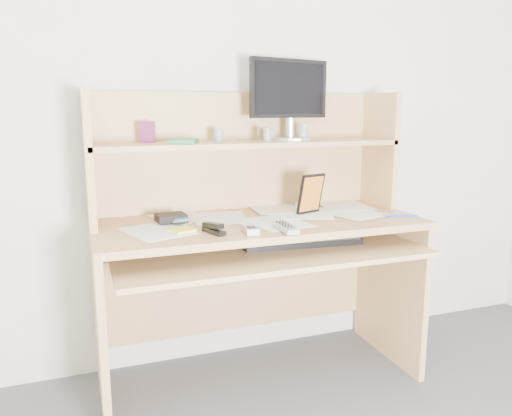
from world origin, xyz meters
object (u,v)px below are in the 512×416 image
object	(u,v)px
tv_remote	(285,228)
game_case	(311,194)
desk	(254,228)
keyboard	(300,239)
monitor	(290,97)

from	to	relation	value
tv_remote	game_case	bearing A→B (deg)	50.09
desk	keyboard	world-z (taller)	desk
desk	monitor	bearing A→B (deg)	25.35
tv_remote	game_case	world-z (taller)	game_case
desk	monitor	size ratio (longest dim) A/B	3.34
tv_remote	keyboard	bearing A→B (deg)	51.29
desk	tv_remote	size ratio (longest dim) A/B	7.88
game_case	tv_remote	bearing A→B (deg)	-149.72
keyboard	game_case	bearing A→B (deg)	51.05
game_case	monitor	bearing A→B (deg)	88.81
keyboard	monitor	distance (m)	0.66
desk	tv_remote	xyz separation A→B (m)	(0.02, -0.30, 0.07)
tv_remote	game_case	size ratio (longest dim) A/B	0.98
desk	keyboard	bearing A→B (deg)	-44.28
tv_remote	monitor	world-z (taller)	monitor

